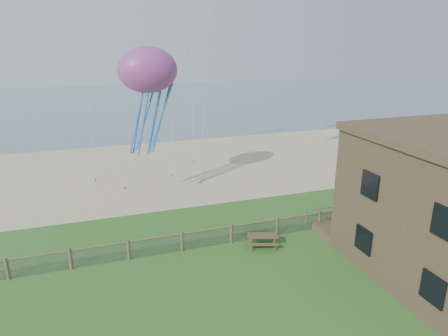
# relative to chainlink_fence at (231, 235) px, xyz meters

# --- Properties ---
(ground) EXTENTS (160.00, 160.00, 0.00)m
(ground) POSITION_rel_chainlink_fence_xyz_m (0.00, -6.00, -0.55)
(ground) COLOR #346322
(ground) RESTS_ON ground
(sand_beach) EXTENTS (72.00, 20.00, 0.02)m
(sand_beach) POSITION_rel_chainlink_fence_xyz_m (0.00, 16.00, -0.55)
(sand_beach) COLOR tan
(sand_beach) RESTS_ON ground
(ocean) EXTENTS (160.00, 68.00, 0.02)m
(ocean) POSITION_rel_chainlink_fence_xyz_m (0.00, 60.00, -0.55)
(ocean) COLOR slate
(ocean) RESTS_ON ground
(chainlink_fence) EXTENTS (36.20, 0.20, 1.25)m
(chainlink_fence) POSITION_rel_chainlink_fence_xyz_m (0.00, 0.00, 0.00)
(chainlink_fence) COLOR #4E432C
(chainlink_fence) RESTS_ON ground
(motel_deck) EXTENTS (15.00, 2.00, 0.50)m
(motel_deck) POSITION_rel_chainlink_fence_xyz_m (13.00, -1.00, -0.30)
(motel_deck) COLOR brown
(motel_deck) RESTS_ON ground
(picnic_table) EXTENTS (2.06, 1.79, 0.73)m
(picnic_table) POSITION_rel_chainlink_fence_xyz_m (1.59, -1.00, -0.18)
(picnic_table) COLOR brown
(picnic_table) RESTS_ON ground
(octopus_kite) EXTENTS (4.31, 3.43, 7.91)m
(octopus_kite) POSITION_rel_chainlink_fence_xyz_m (-3.21, 8.32, 7.06)
(octopus_kite) COLOR #FF5628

